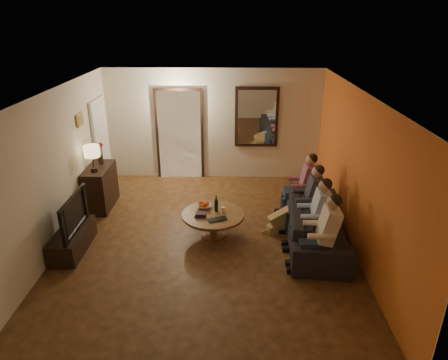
{
  "coord_description": "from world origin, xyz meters",
  "views": [
    {
      "loc": [
        0.43,
        -6.08,
        3.76
      ],
      "look_at": [
        0.3,
        0.3,
        1.05
      ],
      "focal_mm": 32.0,
      "sensor_mm": 36.0,
      "label": 1
    }
  ],
  "objects_px": {
    "table_lamp": "(93,158)",
    "coffee_table": "(213,225)",
    "tv": "(68,214)",
    "sofa": "(317,222)",
    "bowl": "(204,206)",
    "wine_bottle": "(216,203)",
    "tv_stand": "(73,240)",
    "person_b": "(316,218)",
    "person_d": "(304,188)",
    "dog": "(281,218)",
    "person_a": "(323,236)",
    "laptop": "(218,221)",
    "dresser": "(101,187)",
    "person_c": "(309,202)"
  },
  "relations": [
    {
      "from": "person_b",
      "to": "person_c",
      "type": "distance_m",
      "value": 0.6
    },
    {
      "from": "dresser",
      "to": "tv_stand",
      "type": "xyz_separation_m",
      "value": [
        0.0,
        -1.65,
        -0.25
      ]
    },
    {
      "from": "tv",
      "to": "wine_bottle",
      "type": "xyz_separation_m",
      "value": [
        2.41,
        0.61,
        -0.09
      ]
    },
    {
      "from": "laptop",
      "to": "dresser",
      "type": "bearing_deg",
      "value": 126.82
    },
    {
      "from": "person_d",
      "to": "coffee_table",
      "type": "distance_m",
      "value": 1.94
    },
    {
      "from": "dresser",
      "to": "dog",
      "type": "height_order",
      "value": "dresser"
    },
    {
      "from": "sofa",
      "to": "tv_stand",
      "type": "bearing_deg",
      "value": 101.31
    },
    {
      "from": "tv_stand",
      "to": "person_d",
      "type": "height_order",
      "value": "person_d"
    },
    {
      "from": "coffee_table",
      "to": "tv_stand",
      "type": "bearing_deg",
      "value": -167.73
    },
    {
      "from": "tv_stand",
      "to": "wine_bottle",
      "type": "xyz_separation_m",
      "value": [
        2.41,
        0.61,
        0.42
      ]
    },
    {
      "from": "person_a",
      "to": "person_b",
      "type": "xyz_separation_m",
      "value": [
        0.0,
        0.6,
        0.0
      ]
    },
    {
      "from": "person_d",
      "to": "table_lamp",
      "type": "bearing_deg",
      "value": 178.47
    },
    {
      "from": "sofa",
      "to": "person_c",
      "type": "height_order",
      "value": "person_c"
    },
    {
      "from": "dresser",
      "to": "tv",
      "type": "bearing_deg",
      "value": -90.0
    },
    {
      "from": "table_lamp",
      "to": "tv",
      "type": "xyz_separation_m",
      "value": [
        0.0,
        -1.43,
        -0.45
      ]
    },
    {
      "from": "person_a",
      "to": "person_c",
      "type": "distance_m",
      "value": 1.2
    },
    {
      "from": "tv",
      "to": "coffee_table",
      "type": "relative_size",
      "value": 0.98
    },
    {
      "from": "wine_bottle",
      "to": "tv",
      "type": "bearing_deg",
      "value": -165.72
    },
    {
      "from": "person_c",
      "to": "laptop",
      "type": "height_order",
      "value": "person_c"
    },
    {
      "from": "person_a",
      "to": "person_d",
      "type": "relative_size",
      "value": 1.0
    },
    {
      "from": "table_lamp",
      "to": "dog",
      "type": "height_order",
      "value": "table_lamp"
    },
    {
      "from": "sofa",
      "to": "coffee_table",
      "type": "xyz_separation_m",
      "value": [
        -1.82,
        0.1,
        -0.13
      ]
    },
    {
      "from": "table_lamp",
      "to": "bowl",
      "type": "relative_size",
      "value": 2.08
    },
    {
      "from": "tv_stand",
      "to": "person_a",
      "type": "xyz_separation_m",
      "value": [
        4.08,
        -0.48,
        0.41
      ]
    },
    {
      "from": "sofa",
      "to": "person_b",
      "type": "distance_m",
      "value": 0.4
    },
    {
      "from": "bowl",
      "to": "person_b",
      "type": "bearing_deg",
      "value": -18.0
    },
    {
      "from": "dresser",
      "to": "table_lamp",
      "type": "distance_m",
      "value": 0.74
    },
    {
      "from": "table_lamp",
      "to": "bowl",
      "type": "bearing_deg",
      "value": -17.61
    },
    {
      "from": "tv",
      "to": "coffee_table",
      "type": "height_order",
      "value": "tv"
    },
    {
      "from": "dog",
      "to": "person_c",
      "type": "bearing_deg",
      "value": -9.79
    },
    {
      "from": "tv_stand",
      "to": "person_a",
      "type": "bearing_deg",
      "value": -6.76
    },
    {
      "from": "dresser",
      "to": "tv_stand",
      "type": "height_order",
      "value": "dresser"
    },
    {
      "from": "person_d",
      "to": "dog",
      "type": "distance_m",
      "value": 0.86
    },
    {
      "from": "tv",
      "to": "person_b",
      "type": "height_order",
      "value": "person_b"
    },
    {
      "from": "tv_stand",
      "to": "person_a",
      "type": "relative_size",
      "value": 0.95
    },
    {
      "from": "person_a",
      "to": "tv_stand",
      "type": "bearing_deg",
      "value": 173.24
    },
    {
      "from": "person_b",
      "to": "bowl",
      "type": "distance_m",
      "value": 2.0
    },
    {
      "from": "table_lamp",
      "to": "coffee_table",
      "type": "relative_size",
      "value": 0.49
    },
    {
      "from": "person_c",
      "to": "dog",
      "type": "height_order",
      "value": "person_c"
    },
    {
      "from": "dresser",
      "to": "person_b",
      "type": "height_order",
      "value": "person_b"
    },
    {
      "from": "tv_stand",
      "to": "dog",
      "type": "bearing_deg",
      "value": 10.8
    },
    {
      "from": "tv",
      "to": "sofa",
      "type": "bearing_deg",
      "value": -84.32
    },
    {
      "from": "tv",
      "to": "person_d",
      "type": "distance_m",
      "value": 4.29
    },
    {
      "from": "dresser",
      "to": "dog",
      "type": "xyz_separation_m",
      "value": [
        3.6,
        -0.96,
        -0.15
      ]
    },
    {
      "from": "wine_bottle",
      "to": "laptop",
      "type": "distance_m",
      "value": 0.41
    },
    {
      "from": "tv_stand",
      "to": "person_c",
      "type": "xyz_separation_m",
      "value": [
        4.08,
        0.72,
        0.41
      ]
    },
    {
      "from": "tv_stand",
      "to": "person_a",
      "type": "height_order",
      "value": "person_a"
    },
    {
      "from": "person_a",
      "to": "bowl",
      "type": "xyz_separation_m",
      "value": [
        -1.9,
        1.22,
        -0.12
      ]
    },
    {
      "from": "dresser",
      "to": "laptop",
      "type": "height_order",
      "value": "dresser"
    },
    {
      "from": "tv",
      "to": "bowl",
      "type": "xyz_separation_m",
      "value": [
        2.18,
        0.73,
        -0.21
      ]
    }
  ]
}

